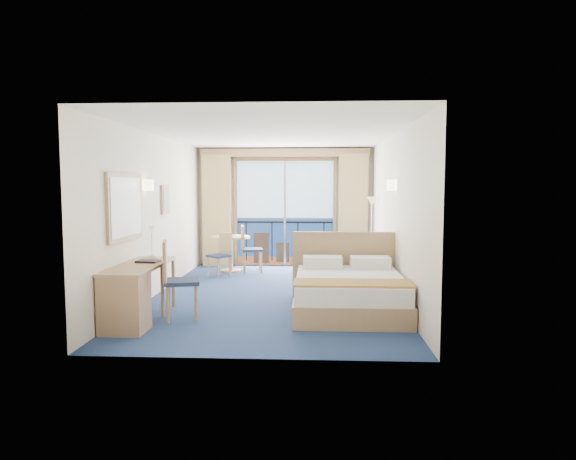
# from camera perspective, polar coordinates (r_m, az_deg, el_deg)

# --- Properties ---
(floor) EXTENTS (6.50, 6.50, 0.00)m
(floor) POSITION_cam_1_polar(r_m,az_deg,el_deg) (8.78, -1.56, -7.17)
(floor) COLOR navy
(floor) RESTS_ON ground
(room_walls) EXTENTS (4.04, 6.54, 2.72)m
(room_walls) POSITION_cam_1_polar(r_m,az_deg,el_deg) (8.59, -1.59, 4.51)
(room_walls) COLOR white
(room_walls) RESTS_ON ground
(balcony_door) EXTENTS (2.36, 0.03, 2.52)m
(balcony_door) POSITION_cam_1_polar(r_m,az_deg,el_deg) (11.82, -0.38, 1.57)
(balcony_door) COLOR navy
(balcony_door) RESTS_ON room_walls
(curtain_left) EXTENTS (0.65, 0.22, 2.55)m
(curtain_left) POSITION_cam_1_polar(r_m,az_deg,el_deg) (11.86, -7.89, 2.17)
(curtain_left) COLOR tan
(curtain_left) RESTS_ON room_walls
(curtain_right) EXTENTS (0.65, 0.22, 2.55)m
(curtain_right) POSITION_cam_1_polar(r_m,az_deg,el_deg) (11.68, 7.23, 2.13)
(curtain_right) COLOR tan
(curtain_right) RESTS_ON room_walls
(pelmet) EXTENTS (3.80, 0.25, 0.18)m
(pelmet) POSITION_cam_1_polar(r_m,az_deg,el_deg) (11.70, -0.38, 8.57)
(pelmet) COLOR tan
(pelmet) RESTS_ON room_walls
(mirror) EXTENTS (0.05, 1.25, 0.95)m
(mirror) POSITION_cam_1_polar(r_m,az_deg,el_deg) (7.55, -17.63, 2.48)
(mirror) COLOR tan
(mirror) RESTS_ON room_walls
(wall_print) EXTENTS (0.04, 0.42, 0.52)m
(wall_print) POSITION_cam_1_polar(r_m,az_deg,el_deg) (9.40, -13.46, 3.33)
(wall_print) COLOR tan
(wall_print) RESTS_ON room_walls
(sconce_left) EXTENTS (0.18, 0.18, 0.18)m
(sconce_left) POSITION_cam_1_polar(r_m,az_deg,el_deg) (8.38, -15.31, 4.82)
(sconce_left) COLOR beige
(sconce_left) RESTS_ON room_walls
(sconce_right) EXTENTS (0.18, 0.18, 0.18)m
(sconce_right) POSITION_cam_1_polar(r_m,az_deg,el_deg) (8.50, 11.52, 4.89)
(sconce_right) COLOR beige
(sconce_right) RESTS_ON room_walls
(bed) EXTENTS (1.73, 2.06, 1.09)m
(bed) POSITION_cam_1_polar(r_m,az_deg,el_deg) (7.64, 6.76, -6.71)
(bed) COLOR tan
(bed) RESTS_ON ground
(nightstand) EXTENTS (0.41, 0.39, 0.54)m
(nightstand) POSITION_cam_1_polar(r_m,az_deg,el_deg) (8.99, 9.94, -5.21)
(nightstand) COLOR #A67B58
(nightstand) RESTS_ON ground
(phone) EXTENTS (0.21, 0.18, 0.08)m
(phone) POSITION_cam_1_polar(r_m,az_deg,el_deg) (8.92, 10.18, -3.28)
(phone) COLOR white
(phone) RESTS_ON nightstand
(armchair) EXTENTS (1.05, 1.05, 0.69)m
(armchair) POSITION_cam_1_polar(r_m,az_deg,el_deg) (10.42, 7.98, -3.36)
(armchair) COLOR #414650
(armchair) RESTS_ON ground
(floor_lamp) EXTENTS (0.22, 0.22, 1.61)m
(floor_lamp) POSITION_cam_1_polar(r_m,az_deg,el_deg) (10.84, 9.28, 1.59)
(floor_lamp) COLOR silver
(floor_lamp) RESTS_ON ground
(desk) EXTENTS (0.57, 1.65, 0.77)m
(desk) POSITION_cam_1_polar(r_m,az_deg,el_deg) (6.94, -17.35, -7.06)
(desk) COLOR tan
(desk) RESTS_ON ground
(desk_chair) EXTENTS (0.58, 0.57, 1.09)m
(desk_chair) POSITION_cam_1_polar(r_m,az_deg,el_deg) (7.25, -12.48, -4.94)
(desk_chair) COLOR #1F2A49
(desk_chair) RESTS_ON ground
(folder) EXTENTS (0.32, 0.25, 0.03)m
(folder) POSITION_cam_1_polar(r_m,az_deg,el_deg) (7.47, -15.27, -3.37)
(folder) COLOR black
(folder) RESTS_ON desk
(desk_lamp) EXTENTS (0.12, 0.12, 0.47)m
(desk_lamp) POSITION_cam_1_polar(r_m,az_deg,el_deg) (7.87, -14.90, -0.48)
(desk_lamp) COLOR silver
(desk_lamp) RESTS_ON desk
(round_table) EXTENTS (0.84, 0.84, 0.76)m
(round_table) POSITION_cam_1_polar(r_m,az_deg,el_deg) (11.10, -6.40, -1.63)
(round_table) COLOR tan
(round_table) RESTS_ON ground
(table_chair_a) EXTENTS (0.52, 0.51, 1.00)m
(table_chair_a) POSITION_cam_1_polar(r_m,az_deg,el_deg) (10.95, -4.45, -1.78)
(table_chair_a) COLOR #1F2A49
(table_chair_a) RESTS_ON ground
(table_chair_b) EXTENTS (0.54, 0.54, 0.88)m
(table_chair_b) POSITION_cam_1_polar(r_m,az_deg,el_deg) (10.53, -7.37, -2.42)
(table_chair_b) COLOR #1F2A49
(table_chair_b) RESTS_ON ground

